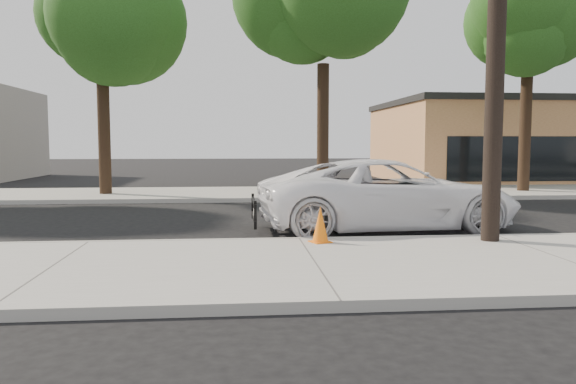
# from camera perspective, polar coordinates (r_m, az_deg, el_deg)

# --- Properties ---
(ground) EXTENTS (120.00, 120.00, 0.00)m
(ground) POSITION_cam_1_polar(r_m,az_deg,el_deg) (13.09, 0.10, -3.80)
(ground) COLOR black
(ground) RESTS_ON ground
(near_sidewalk) EXTENTS (90.00, 4.40, 0.15)m
(near_sidewalk) POSITION_cam_1_polar(r_m,az_deg,el_deg) (8.88, 2.73, -7.55)
(near_sidewalk) COLOR gray
(near_sidewalk) RESTS_ON ground
(far_sidewalk) EXTENTS (90.00, 5.00, 0.15)m
(far_sidewalk) POSITION_cam_1_polar(r_m,az_deg,el_deg) (21.50, -2.04, -0.15)
(far_sidewalk) COLOR gray
(far_sidewalk) RESTS_ON ground
(curb_near) EXTENTS (90.00, 0.12, 0.16)m
(curb_near) POSITION_cam_1_polar(r_m,az_deg,el_deg) (11.02, 1.13, -5.08)
(curb_near) COLOR #9E9B93
(curb_near) RESTS_ON ground
(building_main) EXTENTS (18.00, 10.00, 4.00)m
(building_main) POSITION_cam_1_polar(r_m,az_deg,el_deg) (33.62, 25.58, 4.51)
(building_main) COLOR #AC6F47
(building_main) RESTS_ON ground
(tree_b) EXTENTS (4.34, 4.20, 8.45)m
(tree_b) POSITION_cam_1_polar(r_m,az_deg,el_deg) (21.83, -18.04, 15.71)
(tree_b) COLOR black
(tree_b) RESTS_ON far_sidewalk
(tree_c) EXTENTS (4.96, 4.80, 9.55)m
(tree_c) POSITION_cam_1_polar(r_m,az_deg,el_deg) (21.37, 4.30, 18.26)
(tree_c) COLOR black
(tree_c) RESTS_ON far_sidewalk
(tree_d) EXTENTS (4.50, 4.35, 8.75)m
(tree_d) POSITION_cam_1_polar(r_m,az_deg,el_deg) (24.15, 23.86, 14.99)
(tree_d) COLOR black
(tree_d) RESTS_ON far_sidewalk
(police_cruiser) EXTENTS (6.12, 3.25, 1.64)m
(police_cruiser) POSITION_cam_1_polar(r_m,az_deg,el_deg) (13.03, 10.14, -0.29)
(police_cruiser) COLOR white
(police_cruiser) RESTS_ON ground
(traffic_cone) EXTENTS (0.45, 0.45, 0.67)m
(traffic_cone) POSITION_cam_1_polar(r_m,az_deg,el_deg) (10.51, 3.30, -3.36)
(traffic_cone) COLOR orange
(traffic_cone) RESTS_ON near_sidewalk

